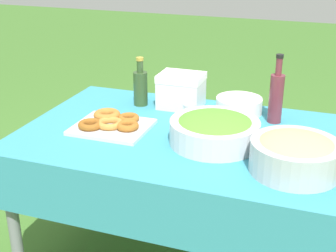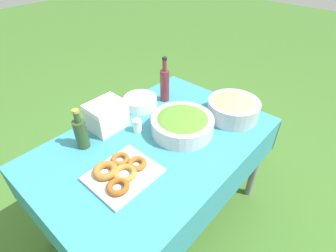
{
  "view_description": "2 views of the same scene",
  "coord_description": "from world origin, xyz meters",
  "views": [
    {
      "loc": [
        0.56,
        -1.72,
        1.48
      ],
      "look_at": [
        -0.06,
        0.0,
        0.72
      ],
      "focal_mm": 50.0,
      "sensor_mm": 36.0,
      "label": 1
    },
    {
      "loc": [
        -0.78,
        -0.78,
        1.65
      ],
      "look_at": [
        0.03,
        -0.06,
        0.82
      ],
      "focal_mm": 28.0,
      "sensor_mm": 36.0,
      "label": 2
    }
  ],
  "objects": [
    {
      "name": "ground_plane",
      "position": [
        0.0,
        0.0,
        0.0
      ],
      "size": [
        14.0,
        14.0,
        0.0
      ],
      "primitive_type": "plane",
      "color": "#3D6B28"
    },
    {
      "name": "picnic_table",
      "position": [
        0.0,
        0.0,
        0.61
      ],
      "size": [
        1.33,
        0.89,
        0.7
      ],
      "color": "teal",
      "rests_on": "ground_plane"
    },
    {
      "name": "salad_bowl",
      "position": [
        0.16,
        -0.06,
        0.76
      ],
      "size": [
        0.36,
        0.36,
        0.12
      ],
      "color": "silver",
      "rests_on": "picnic_table"
    },
    {
      "name": "pasta_bowl",
      "position": [
        0.48,
        -0.2,
        0.77
      ],
      "size": [
        0.31,
        0.31,
        0.13
      ],
      "color": "#B2B7BC",
      "rests_on": "picnic_table"
    },
    {
      "name": "donut_platter",
      "position": [
        -0.29,
        -0.05,
        0.72
      ],
      "size": [
        0.31,
        0.27,
        0.05
      ],
      "color": "silver",
      "rests_on": "picnic_table"
    },
    {
      "name": "plate_stack",
      "position": [
        0.18,
        0.31,
        0.74
      ],
      "size": [
        0.21,
        0.21,
        0.07
      ],
      "color": "white",
      "rests_on": "picnic_table"
    },
    {
      "name": "olive_oil_bottle",
      "position": [
        -0.29,
        0.26,
        0.79
      ],
      "size": [
        0.07,
        0.07,
        0.24
      ],
      "color": "#2D4723",
      "rests_on": "picnic_table"
    },
    {
      "name": "wine_bottle",
      "position": [
        0.35,
        0.25,
        0.82
      ],
      "size": [
        0.06,
        0.06,
        0.31
      ],
      "color": "maroon",
      "rests_on": "picnic_table"
    },
    {
      "name": "cooler_box",
      "position": [
        -0.09,
        0.3,
        0.78
      ],
      "size": [
        0.21,
        0.17,
        0.16
      ],
      "color": "silver",
      "rests_on": "picnic_table"
    },
    {
      "name": "salt_shaker",
      "position": [
        -0.01,
        0.14,
        0.74
      ],
      "size": [
        0.05,
        0.05,
        0.08
      ],
      "color": "white",
      "rests_on": "picnic_table"
    }
  ]
}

